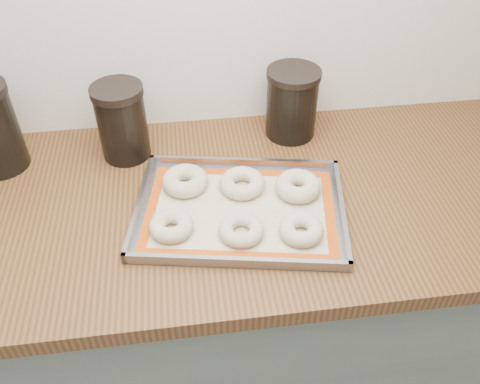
{
  "coord_description": "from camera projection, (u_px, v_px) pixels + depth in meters",
  "views": [
    {
      "loc": [
        0.0,
        0.8,
        1.69
      ],
      "look_at": [
        0.11,
        1.62,
        0.96
      ],
      "focal_mm": 38.0,
      "sensor_mm": 36.0,
      "label": 1
    }
  ],
  "objects": [
    {
      "name": "bagel_back_right",
      "position": [
        298.0,
        186.0,
        1.17
      ],
      "size": [
        0.11,
        0.11,
        0.04
      ],
      "primitive_type": "torus",
      "rotation": [
        0.0,
        0.0,
        -0.07
      ],
      "color": "beige",
      "rests_on": "baking_mat"
    },
    {
      "name": "bagel_back_left",
      "position": [
        185.0,
        181.0,
        1.18
      ],
      "size": [
        0.12,
        0.12,
        0.04
      ],
      "primitive_type": "torus",
      "rotation": [
        0.0,
        0.0,
        -0.1
      ],
      "color": "beige",
      "rests_on": "baking_mat"
    },
    {
      "name": "bagel_back_mid",
      "position": [
        242.0,
        183.0,
        1.18
      ],
      "size": [
        0.11,
        0.11,
        0.03
      ],
      "primitive_type": "torus",
      "rotation": [
        0.0,
        0.0,
        0.06
      ],
      "color": "beige",
      "rests_on": "baking_mat"
    },
    {
      "name": "cabinet",
      "position": [
        199.0,
        318.0,
        1.48
      ],
      "size": [
        3.0,
        0.65,
        0.86
      ],
      "primitive_type": "cube",
      "color": "slate",
      "rests_on": "floor"
    },
    {
      "name": "bagel_front_right",
      "position": [
        301.0,
        229.0,
        1.07
      ],
      "size": [
        0.13,
        0.13,
        0.03
      ],
      "primitive_type": "torus",
      "rotation": [
        0.0,
        0.0,
        -0.47
      ],
      "color": "beige",
      "rests_on": "baking_mat"
    },
    {
      "name": "bagel_front_left",
      "position": [
        171.0,
        226.0,
        1.07
      ],
      "size": [
        0.13,
        0.13,
        0.03
      ],
      "primitive_type": "torus",
      "rotation": [
        0.0,
        0.0,
        -0.45
      ],
      "color": "beige",
      "rests_on": "baking_mat"
    },
    {
      "name": "canister_right",
      "position": [
        292.0,
        103.0,
        1.31
      ],
      "size": [
        0.14,
        0.14,
        0.18
      ],
      "color": "black",
      "rests_on": "countertop"
    },
    {
      "name": "countertop",
      "position": [
        188.0,
        205.0,
        1.18
      ],
      "size": [
        3.06,
        0.68,
        0.04
      ],
      "primitive_type": "cube",
      "color": "brown",
      "rests_on": "cabinet"
    },
    {
      "name": "baking_mat",
      "position": [
        240.0,
        210.0,
        1.13
      ],
      "size": [
        0.47,
        0.36,
        0.0
      ],
      "rotation": [
        0.0,
        0.0,
        -0.18
      ],
      "color": "#C6B793",
      "rests_on": "baking_tray"
    },
    {
      "name": "bagel_front_mid",
      "position": [
        241.0,
        230.0,
        1.07
      ],
      "size": [
        0.11,
        0.11,
        0.03
      ],
      "primitive_type": "torus",
      "rotation": [
        0.0,
        0.0,
        0.15
      ],
      "color": "beige",
      "rests_on": "baking_mat"
    },
    {
      "name": "baking_tray",
      "position": [
        240.0,
        210.0,
        1.13
      ],
      "size": [
        0.51,
        0.41,
        0.03
      ],
      "rotation": [
        0.0,
        0.0,
        -0.18
      ],
      "color": "gray",
      "rests_on": "countertop"
    },
    {
      "name": "canister_mid",
      "position": [
        122.0,
        122.0,
        1.24
      ],
      "size": [
        0.13,
        0.13,
        0.19
      ],
      "color": "black",
      "rests_on": "countertop"
    }
  ]
}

